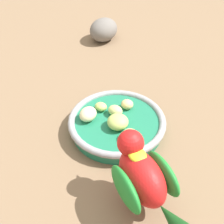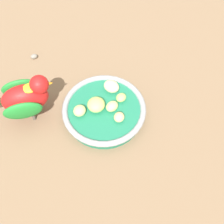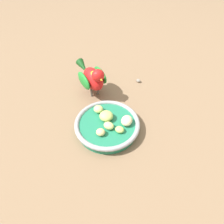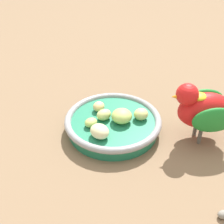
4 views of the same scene
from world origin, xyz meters
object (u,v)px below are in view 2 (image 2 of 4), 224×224
Objects in this scene: parrot at (23,98)px; pebble_0 at (34,56)px; apple_piece_3 at (121,98)px; apple_piece_2 at (80,111)px; apple_piece_0 at (96,105)px; apple_piece_4 at (111,86)px; apple_piece_5 at (112,106)px; feeding_bowl at (104,111)px; apple_piece_1 at (119,117)px.

parrot is 0.19m from pebble_0.
parrot is at bearing -155.62° from apple_piece_3.
apple_piece_0 is at bearing 39.50° from apple_piece_2.
apple_piece_4 is 0.05m from apple_piece_5.
apple_piece_5 is (-0.01, -0.03, 0.00)m from apple_piece_3.
apple_piece_5 reaches higher than feeding_bowl.
apple_piece_0 reaches higher than apple_piece_5.
pebble_0 is at bearing 163.53° from apple_piece_3.
pebble_0 is at bearing 151.72° from apple_piece_0.
feeding_bowl is 0.05m from apple_piece_1.
apple_piece_4 is at bearing 74.00° from apple_piece_0.
apple_piece_3 is at bearing -7.40° from parrot.
apple_piece_0 reaches higher than apple_piece_1.
apple_piece_0 is 0.25× the size of parrot.
apple_piece_0 is 1.59× the size of apple_piece_3.
feeding_bowl is at bearing -129.83° from apple_piece_3.
apple_piece_2 is (-0.03, -0.02, -0.00)m from apple_piece_0.
parrot is 9.04× the size of pebble_0.
apple_piece_4 is 0.24m from pebble_0.
apple_piece_2 is 0.23m from pebble_0.
parrot is at bearing -146.42° from apple_piece_4.
apple_piece_5 reaches higher than apple_piece_1.
apple_piece_3 is at bearing 39.43° from apple_piece_2.
parrot reaches higher than apple_piece_0.
parrot is at bearing -162.33° from feeding_bowl.
feeding_bowl is at bearing 9.84° from apple_piece_0.
apple_piece_4 is 0.20m from parrot.
apple_piece_3 is 0.21m from parrot.
apple_piece_1 reaches higher than pebble_0.
apple_piece_1 is 0.98× the size of apple_piece_3.
apple_piece_2 is 0.18× the size of parrot.
parrot is at bearing -168.22° from apple_piece_2.
apple_piece_5 is (0.03, 0.01, -0.00)m from apple_piece_0.
apple_piece_3 is 0.03m from apple_piece_5.
apple_piece_3 is at bearing -16.47° from pebble_0.
apple_piece_0 reaches higher than apple_piece_4.
apple_piece_5 is 1.70× the size of pebble_0.
apple_piece_2 reaches higher than apple_piece_1.
parrot reaches higher than apple_piece_1.
apple_piece_2 is at bearing -172.89° from apple_piece_1.
apple_piece_1 is at bearing -22.00° from parrot.
apple_piece_0 is 1.34× the size of apple_piece_5.
apple_piece_0 is 0.04m from apple_piece_5.
apple_piece_5 reaches higher than pebble_0.
apple_piece_4 is 0.24× the size of parrot.
apple_piece_4 reaches higher than feeding_bowl.
pebble_0 is at bearing 154.58° from apple_piece_1.
pebble_0 is at bearing 142.77° from apple_piece_2.
apple_piece_4 reaches higher than apple_piece_2.
parrot is (-0.14, -0.05, 0.03)m from apple_piece_0.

